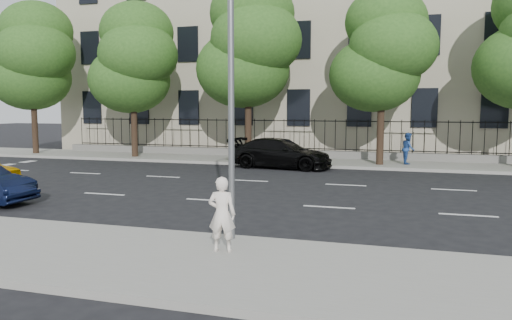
% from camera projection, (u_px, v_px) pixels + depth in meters
% --- Properties ---
extents(ground, '(120.00, 120.00, 0.00)m').
position_uv_depth(ground, '(176.00, 216.00, 14.21)').
color(ground, black).
rests_on(ground, ground).
extents(near_sidewalk, '(60.00, 4.00, 0.15)m').
position_uv_depth(near_sidewalk, '(92.00, 253.00, 10.39)').
color(near_sidewalk, gray).
rests_on(near_sidewalk, ground).
extents(far_sidewalk, '(60.00, 4.00, 0.15)m').
position_uv_depth(far_sidewalk, '(287.00, 161.00, 27.53)').
color(far_sidewalk, gray).
rests_on(far_sidewalk, ground).
extents(lane_markings, '(49.60, 4.62, 0.01)m').
position_uv_depth(lane_markings, '(231.00, 189.00, 18.73)').
color(lane_markings, silver).
rests_on(lane_markings, ground).
extents(masonry_building, '(34.60, 12.11, 18.50)m').
position_uv_depth(masonry_building, '(317.00, 21.00, 35.08)').
color(masonry_building, '#BBAF94').
rests_on(masonry_building, ground).
extents(iron_fence, '(30.00, 0.50, 2.20)m').
position_uv_depth(iron_fence, '(294.00, 148.00, 29.09)').
color(iron_fence, slate).
rests_on(iron_fence, far_sidewalk).
extents(street_light, '(0.25, 3.32, 8.05)m').
position_uv_depth(street_light, '(239.00, 16.00, 11.25)').
color(street_light, slate).
rests_on(street_light, near_sidewalk).
extents(tree_a, '(5.71, 5.31, 9.39)m').
position_uv_depth(tree_a, '(34.00, 57.00, 30.80)').
color(tree_a, '#382619').
rests_on(tree_a, far_sidewalk).
extents(tree_b, '(5.53, 5.12, 8.97)m').
position_uv_depth(tree_b, '(134.00, 58.00, 28.84)').
color(tree_b, '#382619').
rests_on(tree_b, far_sidewalk).
extents(tree_c, '(5.89, 5.50, 9.80)m').
position_uv_depth(tree_c, '(250.00, 44.00, 26.79)').
color(tree_c, '#382619').
rests_on(tree_c, far_sidewalk).
extents(tree_d, '(5.34, 4.94, 8.84)m').
position_uv_depth(tree_d, '(384.00, 51.00, 24.86)').
color(tree_d, '#382619').
rests_on(tree_d, far_sidewalk).
extents(black_sedan, '(5.38, 2.69, 1.50)m').
position_uv_depth(black_sedan, '(281.00, 153.00, 25.01)').
color(black_sedan, black).
rests_on(black_sedan, ground).
extents(woman_near, '(0.61, 0.45, 1.56)m').
position_uv_depth(woman_near, '(222.00, 214.00, 10.20)').
color(woman_near, white).
rests_on(woman_near, near_sidewalk).
extents(pedestrian_far, '(0.68, 0.83, 1.61)m').
position_uv_depth(pedestrian_far, '(408.00, 148.00, 25.42)').
color(pedestrian_far, '#23468D').
rests_on(pedestrian_far, far_sidewalk).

